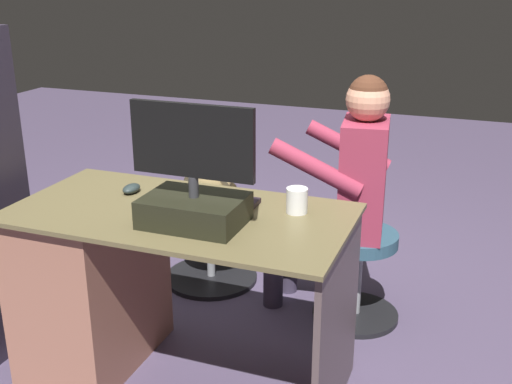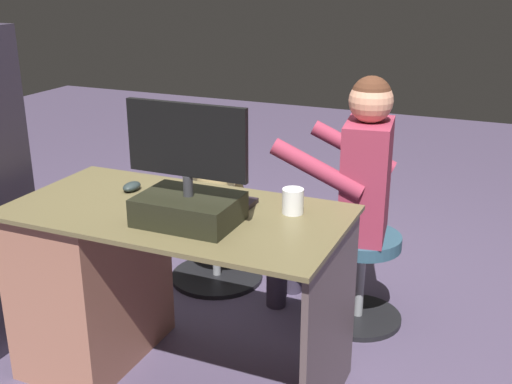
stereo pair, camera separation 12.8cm
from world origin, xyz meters
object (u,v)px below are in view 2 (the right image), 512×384
at_px(teddy_bear, 216,172).
at_px(person, 347,182).
at_px(desk, 108,276).
at_px(tv_remote, 158,200).
at_px(monitor, 188,192).
at_px(keyboard, 203,198).
at_px(visitor_chair, 361,269).
at_px(office_chair_teddy, 216,238).
at_px(cup, 293,201).
at_px(computer_mouse, 132,186).

height_order(teddy_bear, person, person).
distance_m(desk, tv_remote, 0.44).
xyz_separation_m(monitor, keyboard, (0.06, -0.22, -0.11)).
height_order(monitor, tv_remote, monitor).
distance_m(tv_remote, person, 0.90).
bearing_deg(visitor_chair, office_chair_teddy, -7.79).
relative_size(monitor, person, 0.39).
bearing_deg(cup, office_chair_teddy, -45.37).
bearing_deg(keyboard, cup, -177.16).
bearing_deg(monitor, keyboard, -74.69).
distance_m(computer_mouse, cup, 0.70).
bearing_deg(cup, desk, 10.82).
height_order(desk, monitor, monitor).
bearing_deg(office_chair_teddy, visitor_chair, 172.21).
relative_size(desk, keyboard, 3.09).
xyz_separation_m(tv_remote, teddy_bear, (0.16, -0.81, -0.14)).
distance_m(tv_remote, visitor_chair, 1.07).
bearing_deg(teddy_bear, tv_remote, 101.05).
relative_size(cup, teddy_bear, 0.26).
bearing_deg(monitor, teddy_bear, -68.39).
xyz_separation_m(monitor, computer_mouse, (0.39, -0.21, -0.10)).
distance_m(keyboard, visitor_chair, 0.93).
bearing_deg(tv_remote, computer_mouse, -54.44).
distance_m(desk, office_chair_teddy, 0.86).
distance_m(office_chair_teddy, teddy_bear, 0.37).
relative_size(monitor, keyboard, 1.10).
bearing_deg(desk, person, -137.73).
height_order(cup, person, person).
relative_size(office_chair_teddy, visitor_chair, 1.12).
bearing_deg(monitor, cup, -142.98).
bearing_deg(person, teddy_bear, -8.76).
height_order(desk, tv_remote, tv_remote).
distance_m(desk, teddy_bear, 0.89).
bearing_deg(monitor, desk, -11.14).
bearing_deg(monitor, computer_mouse, -28.30).
distance_m(desk, monitor, 0.66).
distance_m(monitor, teddy_bear, 1.05).
bearing_deg(keyboard, computer_mouse, 1.44).
bearing_deg(computer_mouse, cup, -177.81).
bearing_deg(cup, person, -94.74).
bearing_deg(visitor_chair, keyboard, 49.69).
bearing_deg(keyboard, office_chair_teddy, -66.22).
relative_size(cup, person, 0.08).
relative_size(desk, office_chair_teddy, 2.59).
relative_size(teddy_bear, visitor_chair, 0.83).
bearing_deg(office_chair_teddy, teddy_bear, -90.00).
xyz_separation_m(desk, teddy_bear, (-0.08, -0.85, 0.22)).
bearing_deg(cup, computer_mouse, 2.19).
height_order(desk, person, person).
xyz_separation_m(teddy_bear, visitor_chair, (-0.82, 0.13, -0.34)).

